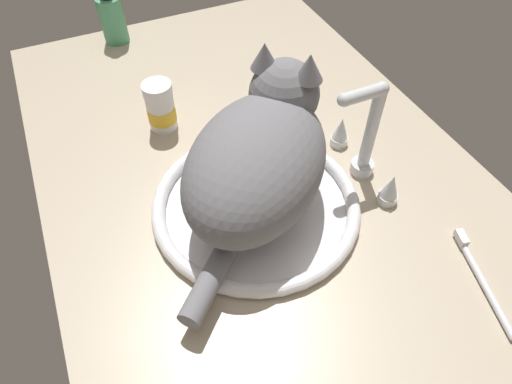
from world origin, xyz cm
name	(u,v)px	position (x,y,z in cm)	size (l,w,h in cm)	color
countertop	(265,185)	(0.00, 0.00, 1.50)	(120.42, 72.39, 3.00)	#B7A88E
sink_basin	(256,204)	(5.22, -4.03, 3.96)	(33.38, 33.38, 2.21)	white
faucet	(365,142)	(5.22, 15.48, 10.03)	(18.30, 9.44, 18.47)	silver
cat	(261,153)	(3.76, -2.51, 13.59)	(34.20, 34.95, 20.25)	slate
pill_bottle	(161,108)	(-20.31, -11.68, 7.46)	(5.38, 5.38, 9.61)	white
soap_pump_bottle	(112,18)	(-54.36, -12.69, 8.62)	(5.57, 5.57, 15.23)	#4C9E70
toothbrush	(482,279)	(30.62, 19.62, 3.62)	(16.77, 5.71, 1.70)	silver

